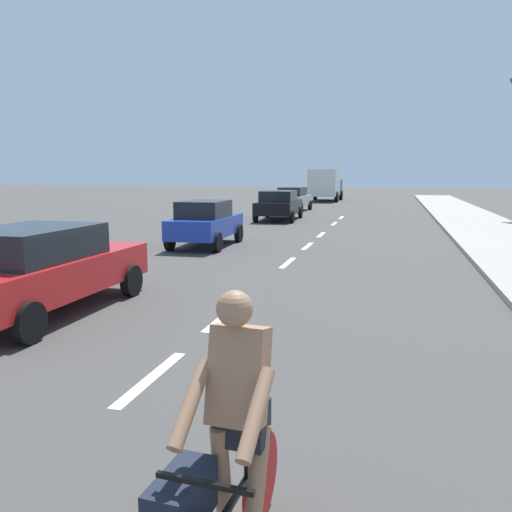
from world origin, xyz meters
The scene contains 14 objects.
ground_plane centered at (0.00, 20.00, 0.00)m, with size 160.00×160.00×0.00m, color #423F3D.
lane_stripe_2 centered at (0.00, 8.44, 0.00)m, with size 0.16×1.80×0.01m, color white.
lane_stripe_3 centered at (0.00, 11.23, 0.00)m, with size 0.16×1.80×0.01m, color white.
lane_stripe_4 centered at (0.00, 17.03, 0.00)m, with size 0.16×1.80×0.01m, color white.
lane_stripe_5 centered at (0.00, 20.53, 0.00)m, with size 0.16×1.80×0.01m, color white.
lane_stripe_6 centered at (0.00, 23.97, 0.00)m, with size 0.16×1.80×0.01m, color white.
lane_stripe_7 centered at (0.00, 28.87, 0.00)m, with size 0.16×1.80×0.01m, color white.
lane_stripe_8 centered at (0.00, 32.51, 0.00)m, with size 0.16×1.80×0.01m, color white.
cyclist centered at (1.87, 5.65, 0.83)m, with size 0.63×1.71×1.82m.
parked_car_red centered at (-3.27, 10.67, 0.84)m, with size 2.11×4.60×1.57m.
parked_car_blue centered at (-3.39, 19.61, 0.83)m, with size 1.87×3.87×1.57m.
parked_car_black centered at (-3.09, 30.07, 0.84)m, with size 2.20×4.56×1.57m.
parked_car_silver centered at (-3.62, 36.89, 0.84)m, with size 2.07×4.12×1.57m.
delivery_truck centered at (-3.14, 49.88, 1.50)m, with size 2.68×6.24×2.80m.
Camera 1 is at (2.80, 2.88, 2.50)m, focal length 36.54 mm.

